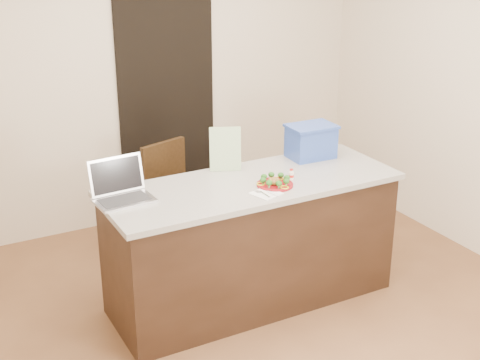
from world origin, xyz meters
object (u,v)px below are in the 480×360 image
yogurt_bottle (291,175)px  chair (170,194)px  plate (275,184)px  island (251,242)px  laptop (120,188)px  blue_box (311,141)px  napkin (266,194)px

yogurt_bottle → chair: 1.19m
plate → yogurt_bottle: 0.17m
island → chair: size_ratio=2.17×
yogurt_bottle → island: bearing=162.7°
laptop → blue_box: bearing=-0.8°
napkin → blue_box: blue_box is taller
yogurt_bottle → blue_box: (0.37, 0.32, 0.10)m
laptop → island: bearing=-13.6°
laptop → napkin: bearing=-28.0°
yogurt_bottle → blue_box: blue_box is taller
yogurt_bottle → chair: (-0.50, 1.00, -0.41)m
plate → blue_box: (0.53, 0.37, 0.12)m
napkin → laptop: size_ratio=0.44×
island → napkin: (-0.02, -0.23, 0.46)m
plate → yogurt_bottle: bearing=17.5°
napkin → blue_box: (0.66, 0.46, 0.12)m
island → blue_box: bearing=20.1°
yogurt_bottle → laptop: size_ratio=0.20×
laptop → yogurt_bottle: bearing=-15.4°
island → laptop: laptop is taller
napkin → laptop: (-0.86, 0.38, 0.07)m
island → chair: chair is taller
island → chair: (-0.24, 0.92, 0.08)m
yogurt_bottle → laptop: 1.17m
napkin → yogurt_bottle: (0.29, 0.15, 0.03)m
laptop → chair: bearing=46.1°
yogurt_bottle → plate: bearing=-162.5°
island → yogurt_bottle: yogurt_bottle is taller
blue_box → chair: 1.22m
plate → laptop: 1.03m
yogurt_bottle → laptop: laptop is taller
yogurt_bottle → blue_box: bearing=40.4°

